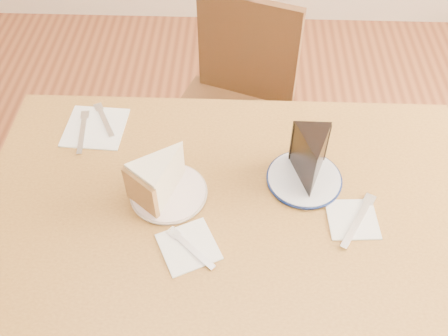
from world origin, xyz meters
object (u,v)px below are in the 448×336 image
at_px(plate_navy, 304,179).
at_px(carrot_cake, 164,175).
at_px(chocolate_cake, 311,162).
at_px(chair_far, 233,115).
at_px(table, 230,238).
at_px(plate_cream, 169,193).

bearing_deg(plate_navy, carrot_cake, -172.46).
xyz_separation_m(plate_navy, chocolate_cake, (0.01, -0.00, 0.07)).
distance_m(chair_far, plate_navy, 0.62).
bearing_deg(carrot_cake, plate_navy, 46.58).
xyz_separation_m(table, chocolate_cake, (0.19, 0.11, 0.17)).
relative_size(chair_far, chocolate_cake, 7.02).
distance_m(plate_navy, chocolate_cake, 0.07).
height_order(plate_navy, chocolate_cake, chocolate_cake).
distance_m(table, plate_cream, 0.19).
bearing_deg(chair_far, table, 110.44).
height_order(chair_far, plate_navy, chair_far).
bearing_deg(chocolate_cake, carrot_cake, 7.77).
height_order(plate_cream, chocolate_cake, chocolate_cake).
relative_size(table, chair_far, 1.40).
bearing_deg(plate_cream, plate_navy, 9.64).
bearing_deg(chocolate_cake, plate_cream, 9.82).
height_order(chair_far, carrot_cake, chair_far).
xyz_separation_m(plate_cream, chocolate_cake, (0.33, 0.05, 0.07)).
distance_m(chair_far, carrot_cake, 0.67).
relative_size(table, carrot_cake, 8.85).
bearing_deg(chair_far, chocolate_cake, 130.12).
xyz_separation_m(table, plate_cream, (-0.15, 0.05, 0.10)).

